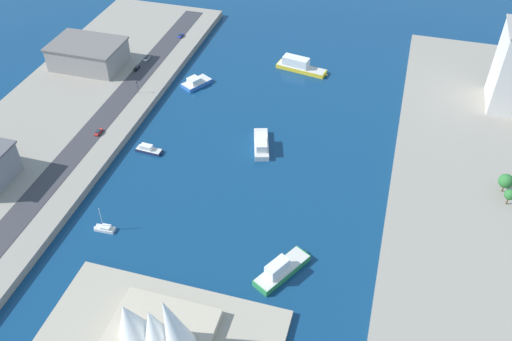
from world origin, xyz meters
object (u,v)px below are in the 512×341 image
van_white (147,59)px  ferry_white_commuter (261,143)px  ferry_green_doubledeck (281,269)px  opera_landmark (155,331)px  carpark_squat_concrete (88,54)px  ferry_yellow_fast (299,65)px  hatchback_blue (180,35)px  catamaran_blue (196,82)px  patrol_launch_navy (149,149)px  sailboat_small_white (105,228)px  pickup_red (98,132)px  suv_black (137,68)px  traffic_light_waterfront (137,85)px

van_white → ferry_white_commuter: bearing=146.6°
ferry_green_doubledeck → opera_landmark: opera_landmark is taller
carpark_squat_concrete → van_white: size_ratio=8.30×
ferry_yellow_fast → hatchback_blue: bearing=-9.3°
catamaran_blue → hatchback_blue: hatchback_blue is taller
catamaran_blue → ferry_yellow_fast: ferry_yellow_fast is taller
catamaran_blue → van_white: 33.68m
patrol_launch_navy → sailboat_small_white: bearing=94.6°
pickup_red → opera_landmark: 110.03m
ferry_green_doubledeck → sailboat_small_white: bearing=-1.5°
ferry_green_doubledeck → carpark_squat_concrete: size_ratio=0.63×
suv_black → hatchback_blue: bearing=-101.5°
pickup_red → hatchback_blue: (-0.42, -94.99, -0.05)m
sailboat_small_white → patrol_launch_navy: bearing=-85.4°
ferry_white_commuter → carpark_squat_concrete: size_ratio=0.62×
ferry_white_commuter → catamaran_blue: bearing=-41.5°
pickup_red → traffic_light_waterfront: (-2.71, -34.83, 3.42)m
ferry_green_doubledeck → catamaran_blue: (70.23, -104.95, -0.75)m
ferry_yellow_fast → traffic_light_waterfront: traffic_light_waterfront is taller
catamaran_blue → pickup_red: 60.04m
ferry_yellow_fast → van_white: size_ratio=6.50×
patrol_launch_navy → van_white: (31.07, -66.98, 3.26)m
ferry_green_doubledeck → van_white: bearing=-48.6°
ferry_white_commuter → suv_black: 88.05m
van_white → suv_black: van_white is taller
ferry_green_doubledeck → pickup_red: (95.19, -50.42, 2.08)m
ferry_white_commuter → traffic_light_waterfront: 70.87m
van_white → pickup_red: van_white is taller
catamaran_blue → carpark_squat_concrete: size_ratio=0.46×
hatchback_blue → catamaran_blue: bearing=121.2°
hatchback_blue → suv_black: size_ratio=0.94×
pickup_red → suv_black: 55.67m
ferry_white_commuter → ferry_yellow_fast: size_ratio=0.79×
carpark_squat_concrete → patrol_launch_navy: bearing=136.5°
opera_landmark → hatchback_blue: bearing=-70.2°
traffic_light_waterfront → opera_landmark: 138.04m
sailboat_small_white → suv_black: sailboat_small_white is taller
catamaran_blue → patrol_launch_navy: bearing=89.3°
hatchback_blue → sailboat_small_white: bearing=100.9°
ferry_yellow_fast → suv_black: 84.24m
sailboat_small_white → suv_black: size_ratio=2.22×
sailboat_small_white → van_white: 119.22m
ferry_green_doubledeck → traffic_light_waterfront: (92.48, -85.24, 5.49)m
sailboat_small_white → ferry_green_doubledeck: bearing=178.5°
opera_landmark → ferry_white_commuter: bearing=-92.2°
ferry_white_commuter → sailboat_small_white: bearing=56.2°
ferry_white_commuter → ferry_yellow_fast: (-1.36, -68.93, 0.45)m
carpark_squat_concrete → suv_black: carpark_squat_concrete is taller
patrol_launch_navy → ferry_green_doubledeck: bearing=145.5°
sailboat_small_white → van_white: (34.89, -113.95, 3.45)m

